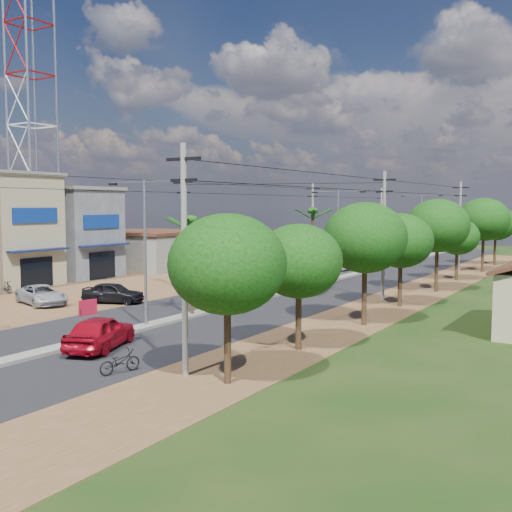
{
  "coord_description": "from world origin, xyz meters",
  "views": [
    {
      "loc": [
        21.95,
        -23.97,
        6.65
      ],
      "look_at": [
        -0.75,
        12.44,
        3.0
      ],
      "focal_mm": 42.0,
      "sensor_mm": 36.0,
      "label": 1
    }
  ],
  "objects_px": {
    "roadside_sign": "(88,308)",
    "car_white_far": "(339,263)",
    "car_red_near": "(100,333)",
    "car_parked_dark": "(113,293)",
    "car_parked_silver": "(42,295)",
    "moto_rider_east": "(120,363)",
    "car_silver_mid": "(312,281)"
  },
  "relations": [
    {
      "from": "roadside_sign",
      "to": "car_white_far",
      "type": "bearing_deg",
      "value": 100.29
    },
    {
      "from": "car_parked_dark",
      "to": "car_white_far",
      "type": "bearing_deg",
      "value": -30.8
    },
    {
      "from": "car_silver_mid",
      "to": "car_white_far",
      "type": "xyz_separation_m",
      "value": [
        -4.34,
        14.69,
        -0.01
      ]
    },
    {
      "from": "car_white_far",
      "to": "roadside_sign",
      "type": "distance_m",
      "value": 30.95
    },
    {
      "from": "car_silver_mid",
      "to": "car_parked_silver",
      "type": "distance_m",
      "value": 19.62
    },
    {
      "from": "car_parked_silver",
      "to": "moto_rider_east",
      "type": "relative_size",
      "value": 2.63
    },
    {
      "from": "car_red_near",
      "to": "car_silver_mid",
      "type": "xyz_separation_m",
      "value": [
        0.0,
        21.79,
        0.02
      ]
    },
    {
      "from": "car_silver_mid",
      "to": "car_parked_dark",
      "type": "relative_size",
      "value": 1.18
    },
    {
      "from": "car_red_near",
      "to": "car_white_far",
      "type": "xyz_separation_m",
      "value": [
        -4.34,
        36.49,
        0.01
      ]
    },
    {
      "from": "car_silver_mid",
      "to": "roadside_sign",
      "type": "relative_size",
      "value": 4.26
    },
    {
      "from": "car_red_near",
      "to": "car_parked_dark",
      "type": "relative_size",
      "value": 1.11
    },
    {
      "from": "car_silver_mid",
      "to": "car_white_far",
      "type": "relative_size",
      "value": 0.89
    },
    {
      "from": "car_parked_silver",
      "to": "moto_rider_east",
      "type": "bearing_deg",
      "value": -102.52
    },
    {
      "from": "car_silver_mid",
      "to": "car_white_far",
      "type": "distance_m",
      "value": 15.32
    },
    {
      "from": "car_white_far",
      "to": "car_parked_silver",
      "type": "bearing_deg",
      "value": -94.5
    },
    {
      "from": "car_parked_dark",
      "to": "roadside_sign",
      "type": "bearing_deg",
      "value": -174.77
    },
    {
      "from": "car_red_near",
      "to": "car_parked_dark",
      "type": "bearing_deg",
      "value": -68.41
    },
    {
      "from": "car_parked_silver",
      "to": "roadside_sign",
      "type": "distance_m",
      "value": 5.73
    },
    {
      "from": "roadside_sign",
      "to": "car_silver_mid",
      "type": "bearing_deg",
      "value": 81.78
    },
    {
      "from": "moto_rider_east",
      "to": "car_white_far",
      "type": "bearing_deg",
      "value": -63.17
    },
    {
      "from": "car_red_near",
      "to": "moto_rider_east",
      "type": "bearing_deg",
      "value": 125.08
    },
    {
      "from": "moto_rider_east",
      "to": "roadside_sign",
      "type": "distance_m",
      "value": 13.38
    },
    {
      "from": "car_red_near",
      "to": "car_parked_dark",
      "type": "distance_m",
      "value": 13.25
    },
    {
      "from": "car_parked_dark",
      "to": "roadside_sign",
      "type": "xyz_separation_m",
      "value": [
        2.0,
        -4.07,
        -0.22
      ]
    },
    {
      "from": "car_white_far",
      "to": "car_parked_silver",
      "type": "relative_size",
      "value": 1.18
    },
    {
      "from": "car_red_near",
      "to": "car_silver_mid",
      "type": "height_order",
      "value": "car_silver_mid"
    },
    {
      "from": "car_red_near",
      "to": "car_parked_silver",
      "type": "relative_size",
      "value": 0.99
    },
    {
      "from": "car_parked_dark",
      "to": "moto_rider_east",
      "type": "distance_m",
      "value": 17.56
    },
    {
      "from": "car_red_near",
      "to": "car_white_far",
      "type": "bearing_deg",
      "value": -104.42
    },
    {
      "from": "car_silver_mid",
      "to": "car_white_far",
      "type": "bearing_deg",
      "value": -90.59
    },
    {
      "from": "car_red_near",
      "to": "car_parked_silver",
      "type": "xyz_separation_m",
      "value": [
        -12.62,
        6.77,
        -0.14
      ]
    },
    {
      "from": "car_red_near",
      "to": "car_parked_dark",
      "type": "xyz_separation_m",
      "value": [
        -9.0,
        9.72,
        -0.08
      ]
    }
  ]
}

